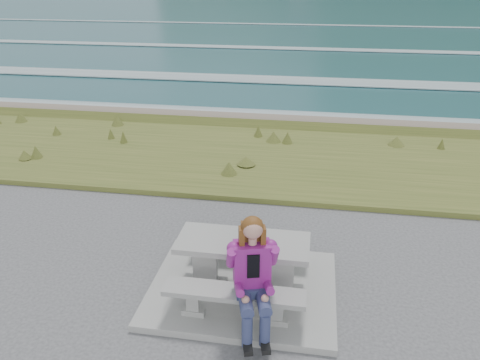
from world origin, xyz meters
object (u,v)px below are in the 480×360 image
object	(u,v)px
bench_landward	(234,297)
bench_seaward	(250,239)
picnic_table	(243,251)
seated_woman	(253,293)

from	to	relation	value
bench_landward	bench_seaward	world-z (taller)	same
picnic_table	seated_woman	world-z (taller)	seated_woman
picnic_table	seated_woman	xyz separation A→B (m)	(0.26, -0.84, -0.03)
picnic_table	bench_seaward	size ratio (longest dim) A/B	1.00
bench_landward	seated_woman	xyz separation A→B (m)	(0.26, -0.14, 0.20)
seated_woman	picnic_table	bearing A→B (deg)	92.18
picnic_table	bench_landward	bearing A→B (deg)	-90.00
bench_landward	bench_seaward	size ratio (longest dim) A/B	1.00
picnic_table	bench_seaward	xyz separation A→B (m)	(0.00, 0.70, -0.23)
bench_seaward	seated_woman	xyz separation A→B (m)	(0.26, -1.54, 0.20)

